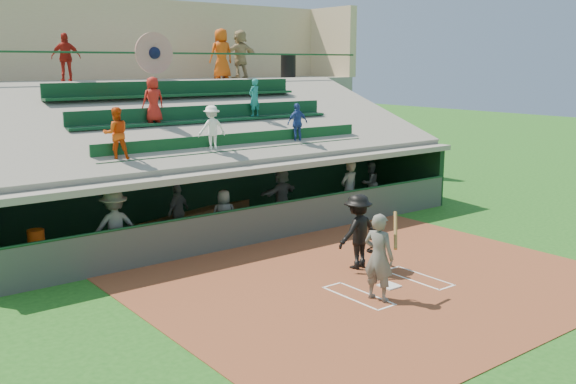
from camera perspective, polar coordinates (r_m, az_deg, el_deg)
ground at (r=15.63m, az=8.99°, el=-8.35°), size 100.00×100.00×0.00m
dirt_slab at (r=15.95m, az=7.67°, el=-7.86°), size 11.00×9.00×0.02m
home_plate at (r=15.62m, az=8.99°, el=-8.23°), size 0.43×0.43×0.03m
batters_box_chalk at (r=15.62m, az=8.99°, el=-8.27°), size 2.65×1.85×0.01m
dugout_floor at (r=20.61m, az=-4.77°, el=-3.32°), size 16.00×3.50×0.04m
concourse_slab at (r=26.04m, az=-13.00°, el=4.62°), size 20.00×3.00×4.60m
grandstand at (r=23.37m, az=-9.92°, el=3.91°), size 20.40×10.40×7.80m
batter_at_plate at (r=14.46m, az=8.08°, el=-5.72°), size 0.95×0.83×1.98m
catcher at (r=16.19m, az=7.62°, el=-5.18°), size 0.75×0.67×1.26m
home_umpire at (r=16.62m, az=6.21°, el=-3.49°), size 1.32×0.84×1.95m
dugout_bench at (r=21.55m, az=-7.10°, el=-2.02°), size 15.04×4.82×0.47m
white_table at (r=17.48m, az=-21.22°, el=-5.58°), size 0.86×0.71×0.67m
water_cooler at (r=17.39m, az=-21.49°, el=-3.82°), size 0.42×0.42×0.42m
dugout_player_a at (r=17.39m, az=-15.16°, el=-3.02°), size 1.37×0.90×1.99m
dugout_player_b at (r=19.51m, az=-9.74°, el=-1.72°), size 1.05×0.81×1.66m
dugout_player_c at (r=19.01m, az=-5.70°, el=-2.12°), size 0.89×0.75×1.56m
dugout_player_d at (r=21.57m, az=-0.58°, el=-0.17°), size 1.69×0.83×1.75m
dugout_player_e at (r=21.78m, az=5.45°, el=0.20°), size 0.77×0.54×1.98m
dugout_player_f at (r=24.28m, az=7.32°, el=0.81°), size 0.79×0.63×1.55m
trash_bin at (r=28.78m, az=0.03°, el=11.11°), size 0.66×0.66×0.99m
concourse_staff_a at (r=23.68m, az=-19.12°, el=11.24°), size 1.04×0.61×1.66m
concourse_staff_b at (r=27.02m, az=-5.95°, el=12.13°), size 1.06×0.77×2.03m
concourse_staff_c at (r=27.82m, az=-4.28°, el=12.14°), size 1.94×0.85×2.03m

